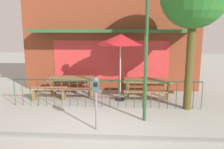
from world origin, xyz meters
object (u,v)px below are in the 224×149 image
object	(u,v)px
picnic_table_right	(147,83)
street_lamp	(147,36)
patio_umbrella	(120,40)
parking_meter_near	(96,89)
patio_bench	(49,91)
picnic_table_left	(71,81)

from	to	relation	value
picnic_table_right	street_lamp	distance (m)	2.90
patio_umbrella	parking_meter_near	xyz separation A→B (m)	(-0.56, -2.68, -1.17)
patio_bench	street_lamp	xyz separation A→B (m)	(3.52, -1.83, 2.13)
picnic_table_right	parking_meter_near	distance (m)	3.39
picnic_table_left	picnic_table_right	size ratio (longest dim) A/B	1.02
street_lamp	patio_bench	bearing A→B (deg)	152.51
picnic_table_left	patio_bench	distance (m)	0.96
picnic_table_left	patio_bench	bearing A→B (deg)	-144.55
patio_umbrella	patio_bench	world-z (taller)	patio_umbrella
street_lamp	picnic_table_left	bearing A→B (deg)	139.46
patio_bench	picnic_table_right	bearing A→B (deg)	5.56
patio_umbrella	street_lamp	world-z (taller)	street_lamp
patio_umbrella	picnic_table_right	bearing A→B (deg)	13.77
street_lamp	parking_meter_near	bearing A→B (deg)	-151.15
patio_umbrella	patio_bench	bearing A→B (deg)	-177.67
patio_umbrella	street_lamp	size ratio (longest dim) A/B	0.66
picnic_table_right	patio_umbrella	bearing A→B (deg)	-166.23
patio_bench	parking_meter_near	world-z (taller)	parking_meter_near
picnic_table_right	parking_meter_near	bearing A→B (deg)	-118.62
parking_meter_near	patio_umbrella	bearing A→B (deg)	78.23
picnic_table_right	street_lamp	bearing A→B (deg)	-96.70
patio_bench	street_lamp	size ratio (longest dim) A/B	0.38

